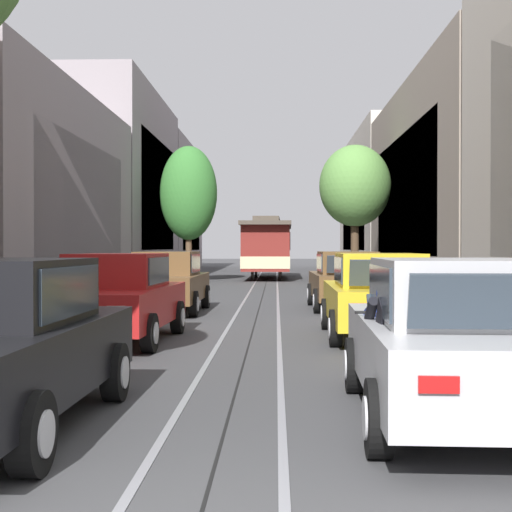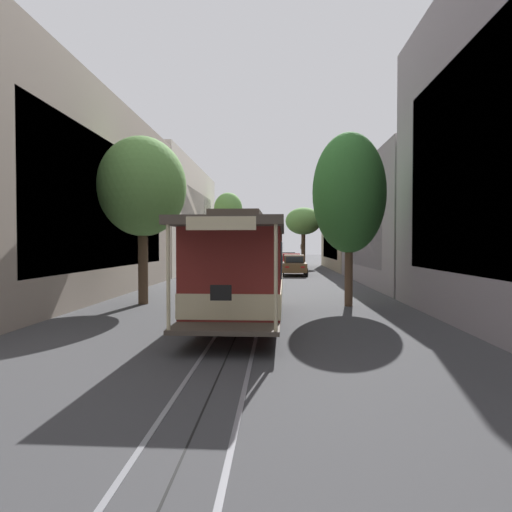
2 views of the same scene
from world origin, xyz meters
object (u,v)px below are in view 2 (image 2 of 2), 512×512
street_tree_kerb_left_near (303,222)px  pedestrian_on_left_pavement (218,260)px  parked_car_yellow_second_right (238,262)px  street_tree_kerb_right_near (228,209)px  parked_car_brown_mid_right (231,266)px  cable_car_trolley (243,268)px  parked_car_brown_mid_left (294,265)px  parked_car_black_near_left (288,260)px  parked_car_red_second_left (292,262)px  street_tree_kerb_right_second (143,187)px  motorcycle_with_rider (251,261)px  parked_car_silver_near_right (245,260)px  street_sign_post (302,253)px  street_tree_kerb_left_second (349,193)px

street_tree_kerb_left_near → pedestrian_on_left_pavement: (8.40, 3.43, -3.86)m
parked_car_yellow_second_right → pedestrian_on_left_pavement: bearing=-55.6°
street_tree_kerb_right_near → parked_car_brown_mid_right: bearing=97.0°
cable_car_trolley → parked_car_brown_mid_left: bearing=-96.6°
parked_car_brown_mid_right → street_tree_kerb_left_near: bearing=-115.4°
parked_car_black_near_left → street_tree_kerb_right_near: size_ratio=0.56×
parked_car_yellow_second_right → parked_car_brown_mid_left: bearing=131.6°
parked_car_red_second_left → street_tree_kerb_left_near: size_ratio=0.71×
street_tree_kerb_right_second → cable_car_trolley: 6.47m
parked_car_yellow_second_right → cable_car_trolley: 25.99m
street_tree_kerb_right_second → motorcycle_with_rider: 29.18m
cable_car_trolley → pedestrian_on_left_pavement: cable_car_trolley is taller
parked_car_red_second_left → cable_car_trolley: size_ratio=0.48×
parked_car_brown_mid_left → cable_car_trolley: bearing=83.4°
parked_car_yellow_second_right → parked_car_brown_mid_right: 6.38m
parked_car_brown_mid_right → parked_car_red_second_left: bearing=-124.2°
parked_car_silver_near_right → pedestrian_on_left_pavement: size_ratio=2.84×
parked_car_red_second_left → parked_car_brown_mid_right: (4.79, 7.05, 0.00)m
parked_car_silver_near_right → motorcycle_with_rider: bearing=-172.9°
parked_car_brown_mid_right → street_sign_post: 15.25m
street_tree_kerb_left_near → street_tree_kerb_right_near: (7.89, -0.81, 1.35)m
parked_car_black_near_left → street_sign_post: (-1.54, -0.51, 0.73)m
parked_car_red_second_left → parked_car_black_near_left: bearing=-88.2°
cable_car_trolley → parked_car_silver_near_right: bearing=-86.1°
street_tree_kerb_left_near → parked_car_black_near_left: bearing=-13.4°
parked_car_red_second_left → motorcycle_with_rider: bearing=-56.6°
street_tree_kerb_left_second → motorcycle_with_rider: street_tree_kerb_left_second is taller
parked_car_brown_mid_left → street_tree_kerb_right_second: (6.69, 16.72, 3.86)m
parked_car_black_near_left → parked_car_yellow_second_right: 8.40m
parked_car_brown_mid_left → street_tree_kerb_right_near: (6.48, -12.85, 5.28)m
street_tree_kerb_left_second → street_tree_kerb_right_near: street_tree_kerb_right_near is taller
parked_car_red_second_left → pedestrian_on_left_pavement: bearing=-20.2°
cable_car_trolley → motorcycle_with_rider: 32.62m
street_tree_kerb_left_second → street_tree_kerb_right_second: (8.13, -0.27, 0.31)m
parked_car_black_near_left → parked_car_brown_mid_left: same height
pedestrian_on_left_pavement → street_tree_kerb_right_near: bearing=-96.8°
parked_car_brown_mid_left → cable_car_trolley: cable_car_trolley is taller
street_tree_kerb_left_near → street_sign_post: street_tree_kerb_left_near is taller
parked_car_yellow_second_right → street_sign_post: (-6.10, -7.57, 0.73)m
parked_car_silver_near_right → street_tree_kerb_right_second: size_ratio=0.66×
street_sign_post → street_tree_kerb_right_near: bearing=0.6°
parked_car_red_second_left → street_tree_kerb_left_near: street_tree_kerb_left_near is taller
cable_car_trolley → parked_car_black_near_left: bearing=-93.8°
parked_car_yellow_second_right → street_tree_kerb_right_second: size_ratio=0.66×
street_tree_kerb_left_near → pedestrian_on_left_pavement: street_tree_kerb_left_near is taller
street_tree_kerb_left_near → cable_car_trolley: street_tree_kerb_left_near is taller
street_tree_kerb_right_near → street_sign_post: size_ratio=3.23×
street_tree_kerb_right_near → street_sign_post: (-7.82, -0.08, -4.56)m
parked_car_red_second_left → street_tree_kerb_left_second: size_ratio=0.66×
street_tree_kerb_left_second → parked_car_black_near_left: bearing=-86.8°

